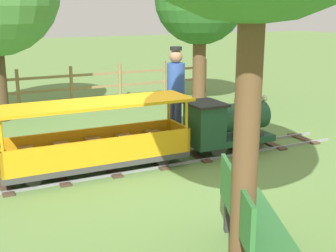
{
  "coord_description": "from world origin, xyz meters",
  "views": [
    {
      "loc": [
        5.82,
        -2.59,
        2.24
      ],
      "look_at": [
        0.0,
        0.26,
        0.55
      ],
      "focal_mm": 48.58,
      "sensor_mm": 36.0,
      "label": 1
    }
  ],
  "objects_px": {
    "passenger_car": "(97,144)",
    "conductor_person": "(176,86)",
    "locomotive": "(226,123)",
    "park_bench": "(249,219)"
  },
  "relations": [
    {
      "from": "locomotive",
      "to": "park_bench",
      "type": "distance_m",
      "value": 3.23
    },
    {
      "from": "passenger_car",
      "to": "conductor_person",
      "type": "xyz_separation_m",
      "value": [
        -0.92,
        1.7,
        0.53
      ]
    },
    {
      "from": "locomotive",
      "to": "passenger_car",
      "type": "xyz_separation_m",
      "value": [
        0.0,
        -2.12,
        -0.06
      ]
    },
    {
      "from": "passenger_car",
      "to": "conductor_person",
      "type": "height_order",
      "value": "conductor_person"
    },
    {
      "from": "conductor_person",
      "to": "locomotive",
      "type": "bearing_deg",
      "value": 24.38
    },
    {
      "from": "passenger_car",
      "to": "conductor_person",
      "type": "relative_size",
      "value": 1.67
    },
    {
      "from": "conductor_person",
      "to": "park_bench",
      "type": "height_order",
      "value": "conductor_person"
    },
    {
      "from": "locomotive",
      "to": "park_bench",
      "type": "relative_size",
      "value": 1.07
    },
    {
      "from": "conductor_person",
      "to": "park_bench",
      "type": "bearing_deg",
      "value": -17.41
    },
    {
      "from": "locomotive",
      "to": "conductor_person",
      "type": "distance_m",
      "value": 1.12
    }
  ]
}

